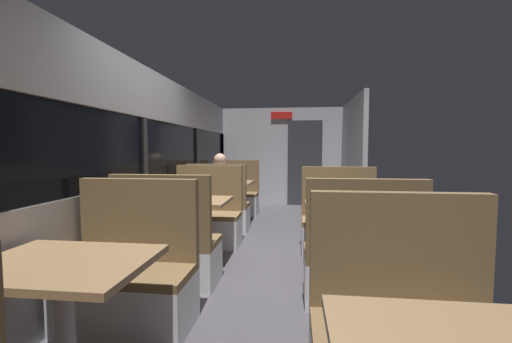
{
  "coord_description": "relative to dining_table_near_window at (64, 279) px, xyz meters",
  "views": [
    {
      "loc": [
        0.33,
        -3.67,
        1.33
      ],
      "look_at": [
        -0.55,
        3.67,
        0.82
      ],
      "focal_mm": 23.07,
      "sensor_mm": 36.0,
      "label": 1
    }
  ],
  "objects": [
    {
      "name": "dining_table_far_window",
      "position": [
        0.0,
        4.29,
        0.0
      ],
      "size": [
        0.9,
        0.7,
        0.74
      ],
      "color": "#9E9EA3",
      "rests_on": "ground_plane"
    },
    {
      "name": "dining_table_mid_window",
      "position": [
        0.0,
        2.14,
        0.0
      ],
      "size": [
        0.9,
        0.7,
        0.74
      ],
      "color": "#9E9EA3",
      "rests_on": "ground_plane"
    },
    {
      "name": "dining_table_near_window",
      "position": [
        0.0,
        0.0,
        0.0
      ],
      "size": [
        0.9,
        0.7,
        0.74
      ],
      "color": "#9E9EA3",
      "rests_on": "ground_plane"
    },
    {
      "name": "bench_rear_aisle_facing_entry",
      "position": [
        1.79,
        2.64,
        -0.31
      ],
      "size": [
        0.95,
        0.5,
        1.1
      ],
      "color": "silver",
      "rests_on": "ground_plane"
    },
    {
      "name": "dining_table_rear_aisle",
      "position": [
        1.79,
        1.94,
        0.0
      ],
      "size": [
        0.9,
        0.7,
        0.74
      ],
      "color": "#9E9EA3",
      "rests_on": "ground_plane"
    },
    {
      "name": "ground_plane",
      "position": [
        0.89,
        2.09,
        -0.65
      ],
      "size": [
        3.3,
        9.2,
        0.02
      ],
      "primitive_type": "cube",
      "color": "#423F44"
    },
    {
      "name": "bench_mid_window_facing_end",
      "position": [
        0.0,
        1.45,
        -0.31
      ],
      "size": [
        0.95,
        0.5,
        1.1
      ],
      "color": "silver",
      "rests_on": "ground_plane"
    },
    {
      "name": "bench_rear_aisle_facing_end",
      "position": [
        1.79,
        1.25,
        -0.31
      ],
      "size": [
        0.95,
        0.5,
        1.1
      ],
      "color": "silver",
      "rests_on": "ground_plane"
    },
    {
      "name": "carriage_end_bulkhead",
      "position": [
        0.95,
        6.28,
        0.5
      ],
      "size": [
        2.9,
        0.11,
        2.3
      ],
      "color": "#B2B2B7",
      "rests_on": "ground_plane"
    },
    {
      "name": "bench_far_window_facing_entry",
      "position": [
        0.0,
        4.99,
        -0.31
      ],
      "size": [
        0.95,
        0.5,
        1.1
      ],
      "color": "silver",
      "rests_on": "ground_plane"
    },
    {
      "name": "bench_near_window_facing_entry",
      "position": [
        0.0,
        0.7,
        -0.31
      ],
      "size": [
        0.95,
        0.5,
        1.1
      ],
      "color": "silver",
      "rests_on": "ground_plane"
    },
    {
      "name": "bench_far_window_facing_end",
      "position": [
        0.0,
        3.59,
        -0.31
      ],
      "size": [
        0.95,
        0.5,
        1.1
      ],
      "color": "silver",
      "rests_on": "ground_plane"
    },
    {
      "name": "carriage_window_panel_left",
      "position": [
        -0.56,
        2.09,
        0.47
      ],
      "size": [
        0.09,
        8.48,
        2.3
      ],
      "color": "#B2B2B7",
      "rests_on": "ground_plane"
    },
    {
      "name": "bench_mid_window_facing_entry",
      "position": [
        0.0,
        2.84,
        -0.31
      ],
      "size": [
        0.95,
        0.5,
        1.1
      ],
      "color": "silver",
      "rests_on": "ground_plane"
    },
    {
      "name": "seated_passenger",
      "position": [
        0.0,
        3.66,
        -0.1
      ],
      "size": [
        0.47,
        0.55,
        1.26
      ],
      "color": "#26262D",
      "rests_on": "ground_plane"
    },
    {
      "name": "carriage_aisle_panel_right",
      "position": [
        2.34,
        5.09,
        0.51
      ],
      "size": [
        0.08,
        2.4,
        2.3
      ],
      "primitive_type": "cube",
      "color": "#B2B2B7",
      "rests_on": "ground_plane"
    }
  ]
}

